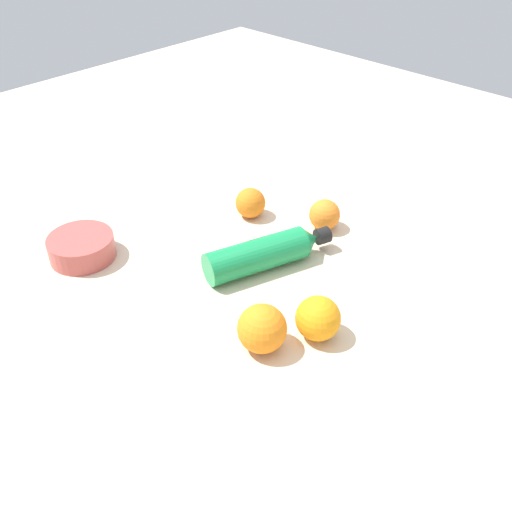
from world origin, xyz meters
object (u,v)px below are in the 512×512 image
orange_0 (262,329)px  ceramic_bowl (82,247)px  water_bottle (266,253)px  orange_3 (318,318)px  orange_2 (250,203)px  orange_1 (325,215)px

orange_0 → ceramic_bowl: 0.43m
water_bottle → orange_3: (-0.08, -0.19, 0.01)m
orange_2 → orange_3: (-0.19, -0.34, 0.01)m
orange_1 → orange_0: bearing=-156.9°
orange_1 → orange_3: size_ratio=0.87×
water_bottle → orange_3: bearing=-93.9°
orange_0 → orange_3: 0.10m
orange_0 → orange_1: 0.38m
orange_3 → ceramic_bowl: 0.50m
orange_3 → orange_0: bearing=150.3°
ceramic_bowl → orange_3: bearing=-72.6°
orange_0 → orange_2: (0.27, 0.29, -0.01)m
orange_1 → water_bottle: bearing=-178.7°
water_bottle → ceramic_bowl: 0.36m
water_bottle → ceramic_bowl: water_bottle is taller
orange_1 → orange_3: orange_3 is taller
orange_0 → orange_1: bearing=23.1°
water_bottle → orange_2: orange_2 is taller
orange_2 → orange_1: bearing=-63.1°
orange_2 → water_bottle: bearing=-126.5°
orange_1 → orange_2: 0.16m
orange_1 → orange_3: 0.33m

